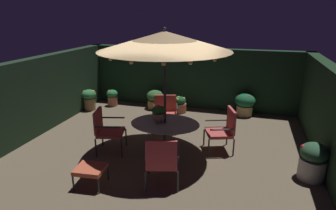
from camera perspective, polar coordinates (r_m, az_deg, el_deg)
name	(u,v)px	position (r m, az deg, el deg)	size (l,w,h in m)	color
ground_plane	(163,150)	(6.68, -1.04, -9.06)	(7.20, 7.01, 0.02)	brown
hedge_backdrop_rear	(193,78)	(9.43, 4.94, 5.42)	(7.20, 0.30, 1.96)	#18301E
hedge_backdrop_left	(33,98)	(7.98, -25.52, 1.34)	(0.30, 7.01, 1.96)	#1B2E1D
patio_dining_table	(165,128)	(6.34, -0.60, -4.64)	(1.54, 1.25, 0.72)	#2D3235
patio_umbrella	(165,41)	(5.87, -0.66, 12.69)	(2.75, 2.75, 2.76)	#302935
centerpiece_planter	(159,112)	(6.23, -1.91, -1.48)	(0.31, 0.31, 0.41)	tan
patio_chair_north	(106,128)	(6.53, -12.34, -4.54)	(0.73, 0.73, 1.00)	#2C2E2E
patio_chair_northeast	(162,159)	(5.16, -1.23, -10.74)	(0.74, 0.76, 0.99)	#2E2D31
patio_chair_east	(224,128)	(6.55, 11.14, -4.54)	(0.75, 0.75, 1.00)	#2F322E
patio_chair_southeast	(165,111)	(7.59, -0.54, -1.12)	(0.78, 0.72, 0.93)	#302E2C
ottoman_footrest	(90,170)	(5.47, -15.32, -12.38)	(0.55, 0.51, 0.38)	#2A2C2C
potted_plant_back_left	(112,97)	(9.83, -11.10, 1.58)	(0.37, 0.37, 0.55)	#A25F4D
potted_plant_back_right	(245,104)	(9.02, 15.17, 0.29)	(0.61, 0.61, 0.69)	tan
potted_plant_right_far	(313,161)	(6.10, 27.08, -9.89)	(0.51, 0.51, 0.73)	beige
potted_plant_left_near	(155,99)	(9.38, -2.62, 1.22)	(0.54, 0.54, 0.61)	#AA6F40
potted_plant_left_far	(180,105)	(9.01, 2.44, 0.09)	(0.39, 0.39, 0.52)	#A75C40
potted_plant_right_near	(89,99)	(9.54, -15.52, 1.24)	(0.45, 0.45, 0.68)	olive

